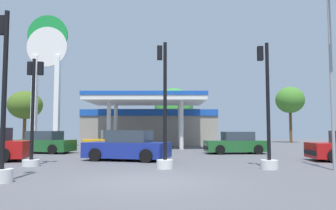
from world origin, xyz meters
The scene contains 15 objects.
ground_plane centered at (0.00, 0.00, 0.00)m, with size 90.00×90.00×0.00m, color #56565B.
gas_station centered at (-1.16, 23.55, 2.01)m, with size 12.98×13.27×4.41m.
station_pole_sign centered at (-9.84, 18.23, 7.14)m, with size 3.48×0.56×11.46m.
car_0 centered at (-1.39, 6.56, 0.68)m, with size 4.47×2.74×1.49m.
car_1 centered at (-7.52, 11.70, 0.65)m, with size 4.28×2.51×1.44m.
car_3 centered at (-2.87, 12.05, 0.68)m, with size 4.52×2.91×1.50m.
car_5 centered at (4.97, 11.29, 0.63)m, with size 4.00×2.03×1.39m.
traffic_signal_0 centered at (-4.23, -0.28, 1.56)m, with size 0.64×0.68×5.08m.
traffic_signal_1 centered at (4.52, 2.96, 1.49)m, with size 0.67×0.69×4.96m.
traffic_signal_2 centered at (-5.10, 4.02, 1.75)m, with size 0.71×0.71×4.55m.
traffic_signal_3 centered at (0.48, 3.11, 1.55)m, with size 0.66×0.69×5.02m.
tree_0 centered at (-16.58, 29.76, 4.46)m, with size 4.05×4.05×6.17m.
tree_1 centered at (1.33, 29.10, 4.26)m, with size 4.56×4.56×6.43m.
tree_2 centered at (15.07, 29.03, 5.00)m, with size 3.34×3.34×6.59m.
corner_streetlamp centered at (6.88, 2.35, 4.19)m, with size 0.24×1.48×6.97m.
Camera 1 is at (0.63, -10.00, 1.53)m, focal length 35.45 mm.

